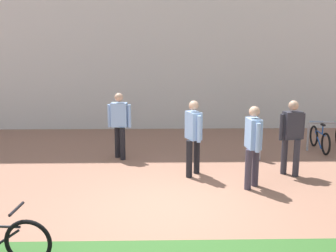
{
  "coord_description": "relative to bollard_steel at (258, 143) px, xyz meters",
  "views": [
    {
      "loc": [
        -0.17,
        -6.88,
        2.97
      ],
      "look_at": [
        0.03,
        2.04,
        1.1
      ],
      "focal_mm": 42.76,
      "sensor_mm": 36.0,
      "label": 1
    }
  ],
  "objects": [
    {
      "name": "person_shirt_blue",
      "position": [
        -0.62,
        -2.02,
        0.53
      ],
      "size": [
        0.34,
        0.61,
        1.72
      ],
      "color": "#383342",
      "rests_on": "ground"
    },
    {
      "name": "ground_plane",
      "position": [
        -2.37,
        -3.02,
        -0.45
      ],
      "size": [
        60.0,
        60.0,
        0.0
      ],
      "primitive_type": "plane",
      "color": "#936651"
    },
    {
      "name": "bollard_steel",
      "position": [
        0.0,
        0.0,
        0.0
      ],
      "size": [
        0.16,
        0.16,
        0.9
      ],
      "primitive_type": "cylinder",
      "color": "#ADADB2",
      "rests_on": "ground"
    },
    {
      "name": "person_casual_tan",
      "position": [
        -3.56,
        0.19,
        0.53
      ],
      "size": [
        0.61,
        0.36,
        1.72
      ],
      "color": "black",
      "rests_on": "ground"
    },
    {
      "name": "person_shirt_white",
      "position": [
        -1.77,
        -1.2,
        0.53
      ],
      "size": [
        0.38,
        0.57,
        1.72
      ],
      "color": "black",
      "rests_on": "ground"
    },
    {
      "name": "person_suited_navy",
      "position": [
        0.44,
        -1.23,
        0.53
      ],
      "size": [
        0.6,
        0.32,
        1.72
      ],
      "color": "#2D2D38",
      "rests_on": "ground"
    }
  ]
}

